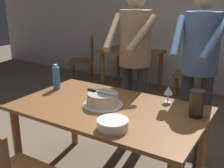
{
  "coord_description": "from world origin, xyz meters",
  "views": [
    {
      "loc": [
        1.14,
        -1.77,
        1.63
      ],
      "look_at": [
        -0.05,
        0.15,
        0.9
      ],
      "focal_mm": 43.96,
      "sensor_mm": 36.0,
      "label": 1
    }
  ],
  "objects_px": {
    "wine_glass_near": "(168,91)",
    "cake_on_platter": "(103,100)",
    "person_standing_beside": "(199,60)",
    "background_chair_0": "(194,71)",
    "main_dining_table": "(108,119)",
    "hurricane_lamp": "(197,103)",
    "cake_knife": "(96,91)",
    "person_cutting_cake": "(135,53)",
    "background_table": "(132,60)",
    "background_chair_3": "(85,58)",
    "plate_stack": "(113,124)",
    "water_bottle": "(56,78)"
  },
  "relations": [
    {
      "from": "wine_glass_near",
      "to": "cake_on_platter",
      "type": "bearing_deg",
      "value": -140.39
    },
    {
      "from": "person_standing_beside",
      "to": "background_chair_0",
      "type": "relative_size",
      "value": 1.91
    },
    {
      "from": "main_dining_table",
      "to": "wine_glass_near",
      "type": "distance_m",
      "value": 0.56
    },
    {
      "from": "main_dining_table",
      "to": "hurricane_lamp",
      "type": "distance_m",
      "value": 0.73
    },
    {
      "from": "cake_on_platter",
      "to": "person_standing_beside",
      "type": "bearing_deg",
      "value": 50.42
    },
    {
      "from": "hurricane_lamp",
      "to": "background_chair_0",
      "type": "height_order",
      "value": "hurricane_lamp"
    },
    {
      "from": "cake_on_platter",
      "to": "cake_knife",
      "type": "bearing_deg",
      "value": 176.01
    },
    {
      "from": "background_chair_0",
      "to": "person_cutting_cake",
      "type": "bearing_deg",
      "value": -94.58
    },
    {
      "from": "person_standing_beside",
      "to": "background_table",
      "type": "relative_size",
      "value": 1.72
    },
    {
      "from": "person_cutting_cake",
      "to": "background_chair_3",
      "type": "height_order",
      "value": "person_cutting_cake"
    },
    {
      "from": "main_dining_table",
      "to": "person_standing_beside",
      "type": "bearing_deg",
      "value": 52.95
    },
    {
      "from": "plate_stack",
      "to": "hurricane_lamp",
      "type": "height_order",
      "value": "hurricane_lamp"
    },
    {
      "from": "plate_stack",
      "to": "person_cutting_cake",
      "type": "bearing_deg",
      "value": 109.52
    },
    {
      "from": "background_table",
      "to": "background_chair_0",
      "type": "distance_m",
      "value": 1.05
    },
    {
      "from": "cake_on_platter",
      "to": "cake_knife",
      "type": "xyz_separation_m",
      "value": [
        -0.07,
        0.0,
        0.06
      ]
    },
    {
      "from": "water_bottle",
      "to": "person_standing_beside",
      "type": "height_order",
      "value": "person_standing_beside"
    },
    {
      "from": "person_standing_beside",
      "to": "background_chair_0",
      "type": "bearing_deg",
      "value": 105.88
    },
    {
      "from": "person_standing_beside",
      "to": "background_chair_3",
      "type": "relative_size",
      "value": 1.91
    },
    {
      "from": "water_bottle",
      "to": "background_table",
      "type": "height_order",
      "value": "water_bottle"
    },
    {
      "from": "plate_stack",
      "to": "water_bottle",
      "type": "distance_m",
      "value": 1.02
    },
    {
      "from": "cake_knife",
      "to": "plate_stack",
      "type": "xyz_separation_m",
      "value": [
        0.37,
        -0.32,
        -0.08
      ]
    },
    {
      "from": "background_chair_0",
      "to": "background_chair_3",
      "type": "relative_size",
      "value": 1.0
    },
    {
      "from": "plate_stack",
      "to": "water_bottle",
      "type": "bearing_deg",
      "value": 154.39
    },
    {
      "from": "main_dining_table",
      "to": "hurricane_lamp",
      "type": "height_order",
      "value": "hurricane_lamp"
    },
    {
      "from": "wine_glass_near",
      "to": "hurricane_lamp",
      "type": "height_order",
      "value": "hurricane_lamp"
    },
    {
      "from": "cake_knife",
      "to": "background_chair_3",
      "type": "bearing_deg",
      "value": 128.99
    },
    {
      "from": "main_dining_table",
      "to": "background_chair_3",
      "type": "distance_m",
      "value": 3.09
    },
    {
      "from": "wine_glass_near",
      "to": "water_bottle",
      "type": "xyz_separation_m",
      "value": [
        -1.06,
        -0.24,
        0.01
      ]
    },
    {
      "from": "background_table",
      "to": "background_chair_0",
      "type": "relative_size",
      "value": 1.11
    },
    {
      "from": "background_chair_3",
      "to": "main_dining_table",
      "type": "bearing_deg",
      "value": -49.23
    },
    {
      "from": "water_bottle",
      "to": "hurricane_lamp",
      "type": "relative_size",
      "value": 1.19
    },
    {
      "from": "wine_glass_near",
      "to": "water_bottle",
      "type": "bearing_deg",
      "value": -167.44
    },
    {
      "from": "cake_on_platter",
      "to": "background_chair_0",
      "type": "relative_size",
      "value": 0.38
    },
    {
      "from": "wine_glass_near",
      "to": "background_table",
      "type": "height_order",
      "value": "wine_glass_near"
    },
    {
      "from": "main_dining_table",
      "to": "water_bottle",
      "type": "relative_size",
      "value": 6.26
    },
    {
      "from": "plate_stack",
      "to": "hurricane_lamp",
      "type": "distance_m",
      "value": 0.67
    },
    {
      "from": "plate_stack",
      "to": "background_table",
      "type": "height_order",
      "value": "plate_stack"
    },
    {
      "from": "background_chair_3",
      "to": "wine_glass_near",
      "type": "bearing_deg",
      "value": -39.53
    },
    {
      "from": "plate_stack",
      "to": "background_table",
      "type": "distance_m",
      "value": 2.94
    },
    {
      "from": "cake_knife",
      "to": "background_table",
      "type": "bearing_deg",
      "value": 110.71
    },
    {
      "from": "wine_glass_near",
      "to": "background_chair_0",
      "type": "height_order",
      "value": "background_chair_0"
    },
    {
      "from": "cake_knife",
      "to": "background_chair_0",
      "type": "xyz_separation_m",
      "value": [
        0.16,
        2.46,
        -0.37
      ]
    },
    {
      "from": "wine_glass_near",
      "to": "background_chair_3",
      "type": "xyz_separation_m",
      "value": [
        -2.4,
        1.98,
        -0.36
      ]
    },
    {
      "from": "person_standing_beside",
      "to": "background_chair_3",
      "type": "bearing_deg",
      "value": 147.36
    },
    {
      "from": "person_cutting_cake",
      "to": "background_chair_3",
      "type": "distance_m",
      "value": 2.59
    },
    {
      "from": "wine_glass_near",
      "to": "background_table",
      "type": "distance_m",
      "value": 2.43
    },
    {
      "from": "plate_stack",
      "to": "background_table",
      "type": "relative_size",
      "value": 0.22
    },
    {
      "from": "cake_knife",
      "to": "background_chair_3",
      "type": "height_order",
      "value": "background_chair_3"
    },
    {
      "from": "background_table",
      "to": "background_chair_3",
      "type": "distance_m",
      "value": 1.01
    },
    {
      "from": "person_standing_beside",
      "to": "background_chair_3",
      "type": "distance_m",
      "value": 3.08
    }
  ]
}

